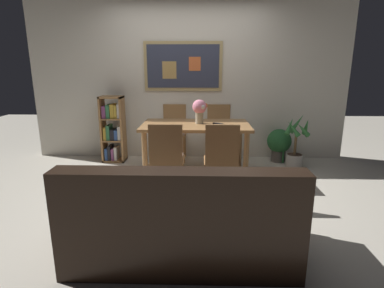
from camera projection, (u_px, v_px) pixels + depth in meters
name	position (u px, v px, depth m)	size (l,w,h in m)	color
ground_plane	(184.00, 190.00, 3.90)	(12.00, 12.00, 0.00)	beige
wall_back_with_painting	(189.00, 80.00, 5.06)	(5.20, 0.14, 2.60)	silver
dining_table	(196.00, 131.00, 4.31)	(1.50, 0.86, 0.75)	#9E7042
dining_chair_far_left	(174.00, 127.00, 5.12)	(0.40, 0.41, 0.91)	#9E7042
dining_chair_near_left	(167.00, 154.00, 3.58)	(0.40, 0.41, 0.91)	#9E7042
dining_chair_far_right	(219.00, 128.00, 5.09)	(0.40, 0.41, 0.91)	#9E7042
dining_chair_near_right	(221.00, 155.00, 3.56)	(0.40, 0.41, 0.91)	#9E7042
leather_couch	(181.00, 222.00, 2.49)	(1.80, 0.84, 0.84)	black
bookshelf	(113.00, 129.00, 4.98)	(0.36, 0.28, 1.07)	#9E7042
potted_ivy	(279.00, 143.00, 5.00)	(0.39, 0.39, 0.55)	#4C4742
potted_palm	(296.00, 147.00, 4.69)	(0.39, 0.39, 0.84)	#B2ADA3
flower_vase	(200.00, 109.00, 4.27)	(0.21, 0.20, 0.34)	tan
tv_remote	(218.00, 124.00, 4.24)	(0.15, 0.14, 0.02)	black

